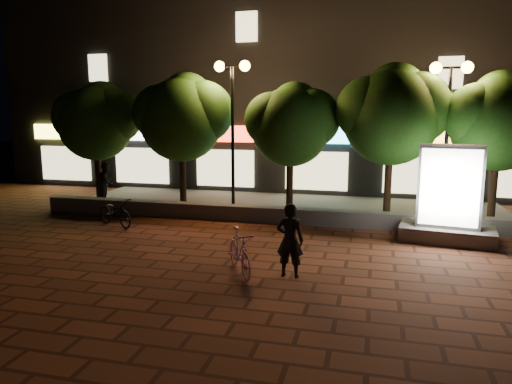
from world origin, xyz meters
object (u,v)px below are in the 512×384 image
(tree_left, at_px, (183,115))
(pedestrian, at_px, (107,183))
(street_lamp_right, at_px, (449,101))
(rider, at_px, (290,240))
(ad_kiosk, at_px, (449,203))
(tree_far_right, at_px, (501,118))
(tree_right, at_px, (393,111))
(street_lamp_left, at_px, (232,98))
(scooter_parked, at_px, (115,212))
(tree_far_left, at_px, (97,118))
(tree_mid, at_px, (292,122))
(scooter_pink, at_px, (240,252))

(tree_left, height_order, pedestrian, tree_left)
(street_lamp_right, xyz_separation_m, rider, (-3.88, -6.08, -3.07))
(ad_kiosk, distance_m, pedestrian, 12.19)
(tree_far_right, height_order, pedestrian, tree_far_right)
(tree_right, bearing_deg, tree_left, -180.00)
(street_lamp_left, height_order, street_lamp_right, street_lamp_left)
(scooter_parked, bearing_deg, tree_left, 8.85)
(tree_far_left, xyz_separation_m, scooter_parked, (2.46, -3.15, -2.85))
(street_lamp_left, relative_size, scooter_parked, 3.08)
(street_lamp_left, bearing_deg, tree_far_right, 1.76)
(tree_far_right, xyz_separation_m, pedestrian, (-13.66, -0.15, -2.51))
(tree_far_left, height_order, street_lamp_left, street_lamp_left)
(tree_mid, bearing_deg, scooter_pink, -90.28)
(street_lamp_left, distance_m, scooter_pink, 7.39)
(tree_mid, xyz_separation_m, street_lamp_right, (4.95, -0.26, 0.68))
(street_lamp_left, distance_m, street_lamp_right, 7.00)
(scooter_parked, bearing_deg, street_lamp_right, -46.64)
(tree_left, bearing_deg, street_lamp_right, -1.68)
(rider, bearing_deg, tree_far_right, -127.10)
(tree_far_right, xyz_separation_m, street_lamp_right, (-1.55, -0.26, 0.53))
(tree_far_left, distance_m, ad_kiosk, 12.75)
(street_lamp_left, xyz_separation_m, street_lamp_right, (7.00, 0.00, -0.13))
(tree_left, height_order, street_lamp_left, street_lamp_left)
(tree_far_right, relative_size, scooter_pink, 2.82)
(tree_far_left, bearing_deg, street_lamp_left, -2.76)
(tree_far_right, height_order, rider, tree_far_right)
(street_lamp_left, relative_size, scooter_pink, 3.06)
(tree_mid, xyz_separation_m, ad_kiosk, (4.80, -2.52, -2.13))
(scooter_parked, bearing_deg, pedestrian, 62.46)
(tree_right, distance_m, scooter_pink, 7.87)
(tree_left, distance_m, scooter_parked, 4.47)
(ad_kiosk, height_order, rider, ad_kiosk)
(tree_far_left, xyz_separation_m, scooter_pink, (7.47, -6.44, -2.78))
(pedestrian, bearing_deg, scooter_pink, -140.49)
(scooter_pink, bearing_deg, pedestrian, 107.66)
(tree_mid, bearing_deg, tree_far_right, 0.00)
(tree_left, relative_size, tree_mid, 1.09)
(rider, bearing_deg, street_lamp_right, -119.05)
(tree_far_left, relative_size, rider, 2.83)
(tree_right, bearing_deg, scooter_parked, -159.35)
(tree_far_right, relative_size, street_lamp_left, 0.92)
(tree_right, bearing_deg, rider, -109.39)
(street_lamp_right, height_order, ad_kiosk, street_lamp_right)
(tree_far_left, relative_size, tree_far_right, 0.97)
(tree_far_left, bearing_deg, street_lamp_right, -1.21)
(ad_kiosk, distance_m, scooter_parked, 9.89)
(tree_far_left, relative_size, scooter_parked, 2.76)
(tree_left, xyz_separation_m, ad_kiosk, (8.80, -2.52, -2.36))
(street_lamp_right, bearing_deg, ad_kiosk, -93.70)
(street_lamp_right, bearing_deg, tree_far_right, 9.61)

